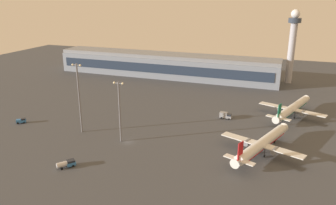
{
  "coord_description": "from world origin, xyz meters",
  "views": [
    {
      "loc": [
        57.51,
        -109.46,
        57.14
      ],
      "look_at": [
        1.7,
        42.1,
        4.0
      ],
      "focal_mm": 35.58,
      "sensor_mm": 36.0,
      "label": 1
    }
  ],
  "objects_px": {
    "baggage_tractor": "(21,121)",
    "catering_truck": "(225,115)",
    "apron_light_west": "(120,108)",
    "control_tower": "(292,42)",
    "apron_light_central": "(79,95)",
    "airplane_far_stand": "(262,144)",
    "fuel_truck": "(67,164)",
    "airplane_near_gate": "(292,109)"
  },
  "relations": [
    {
      "from": "baggage_tractor",
      "to": "catering_truck",
      "type": "xyz_separation_m",
      "value": [
        87.36,
        38.58,
        0.4
      ]
    },
    {
      "from": "airplane_near_gate",
      "to": "apron_light_central",
      "type": "distance_m",
      "value": 100.0
    },
    {
      "from": "apron_light_central",
      "to": "fuel_truck",
      "type": "bearing_deg",
      "value": -65.45
    },
    {
      "from": "control_tower",
      "to": "apron_light_central",
      "type": "xyz_separation_m",
      "value": [
        -81.65,
        -119.44,
        -10.27
      ]
    },
    {
      "from": "control_tower",
      "to": "apron_light_west",
      "type": "bearing_deg",
      "value": -116.64
    },
    {
      "from": "control_tower",
      "to": "baggage_tractor",
      "type": "xyz_separation_m",
      "value": [
        -113.85,
        -120.45,
        -25.99
      ]
    },
    {
      "from": "fuel_truck",
      "to": "apron_light_west",
      "type": "height_order",
      "value": "apron_light_west"
    },
    {
      "from": "baggage_tractor",
      "to": "fuel_truck",
      "type": "relative_size",
      "value": 0.72
    },
    {
      "from": "baggage_tractor",
      "to": "apron_light_west",
      "type": "relative_size",
      "value": 0.18
    },
    {
      "from": "fuel_truck",
      "to": "airplane_near_gate",
      "type": "bearing_deg",
      "value": 86.91
    },
    {
      "from": "fuel_truck",
      "to": "airplane_far_stand",
      "type": "bearing_deg",
      "value": 67.55
    },
    {
      "from": "airplane_far_stand",
      "to": "fuel_truck",
      "type": "relative_size",
      "value": 6.43
    },
    {
      "from": "airplane_near_gate",
      "to": "baggage_tractor",
      "type": "height_order",
      "value": "airplane_near_gate"
    },
    {
      "from": "airplane_near_gate",
      "to": "apron_light_west",
      "type": "distance_m",
      "value": 84.76
    },
    {
      "from": "airplane_near_gate",
      "to": "apron_light_central",
      "type": "relative_size",
      "value": 1.34
    },
    {
      "from": "catering_truck",
      "to": "apron_light_central",
      "type": "relative_size",
      "value": 0.19
    },
    {
      "from": "fuel_truck",
      "to": "apron_light_central",
      "type": "xyz_separation_m",
      "value": [
        -12.85,
        28.12,
        15.53
      ]
    },
    {
      "from": "control_tower",
      "to": "fuel_truck",
      "type": "height_order",
      "value": "control_tower"
    },
    {
      "from": "control_tower",
      "to": "airplane_far_stand",
      "type": "relative_size",
      "value": 1.19
    },
    {
      "from": "baggage_tractor",
      "to": "apron_light_central",
      "type": "relative_size",
      "value": 0.15
    },
    {
      "from": "airplane_far_stand",
      "to": "apron_light_central",
      "type": "xyz_separation_m",
      "value": [
        -74.77,
        -5.47,
        12.88
      ]
    },
    {
      "from": "control_tower",
      "to": "baggage_tractor",
      "type": "bearing_deg",
      "value": -133.39
    },
    {
      "from": "airplane_near_gate",
      "to": "fuel_truck",
      "type": "relative_size",
      "value": 6.45
    },
    {
      "from": "control_tower",
      "to": "apron_light_central",
      "type": "relative_size",
      "value": 1.59
    },
    {
      "from": "catering_truck",
      "to": "apron_light_central",
      "type": "distance_m",
      "value": 68.47
    },
    {
      "from": "catering_truck",
      "to": "fuel_truck",
      "type": "bearing_deg",
      "value": -30.26
    },
    {
      "from": "control_tower",
      "to": "fuel_truck",
      "type": "distance_m",
      "value": 164.85
    },
    {
      "from": "airplane_far_stand",
      "to": "catering_truck",
      "type": "height_order",
      "value": "airplane_far_stand"
    },
    {
      "from": "fuel_truck",
      "to": "apron_light_west",
      "type": "distance_m",
      "value": 29.49
    },
    {
      "from": "baggage_tractor",
      "to": "catering_truck",
      "type": "distance_m",
      "value": 95.5
    },
    {
      "from": "catering_truck",
      "to": "apron_light_central",
      "type": "xyz_separation_m",
      "value": [
        -55.15,
        -37.56,
        15.32
      ]
    },
    {
      "from": "apron_light_west",
      "to": "catering_truck",
      "type": "bearing_deg",
      "value": 49.19
    },
    {
      "from": "control_tower",
      "to": "apron_light_central",
      "type": "bearing_deg",
      "value": -124.36
    },
    {
      "from": "airplane_far_stand",
      "to": "fuel_truck",
      "type": "xyz_separation_m",
      "value": [
        -61.93,
        -33.59,
        -2.65
      ]
    },
    {
      "from": "control_tower",
      "to": "airplane_far_stand",
      "type": "distance_m",
      "value": 116.5
    },
    {
      "from": "catering_truck",
      "to": "airplane_far_stand",
      "type": "bearing_deg",
      "value": 33.97
    },
    {
      "from": "airplane_far_stand",
      "to": "apron_light_west",
      "type": "xyz_separation_m",
      "value": [
        -54.39,
        -8.18,
        10.29
      ]
    },
    {
      "from": "airplane_far_stand",
      "to": "baggage_tractor",
      "type": "height_order",
      "value": "airplane_far_stand"
    },
    {
      "from": "airplane_near_gate",
      "to": "fuel_truck",
      "type": "bearing_deg",
      "value": -113.01
    },
    {
      "from": "apron_light_central",
      "to": "airplane_near_gate",
      "type": "bearing_deg",
      "value": 31.2
    },
    {
      "from": "airplane_far_stand",
      "to": "catering_truck",
      "type": "distance_m",
      "value": 37.7
    },
    {
      "from": "fuel_truck",
      "to": "catering_truck",
      "type": "xyz_separation_m",
      "value": [
        42.31,
        65.69,
        0.21
      ]
    }
  ]
}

